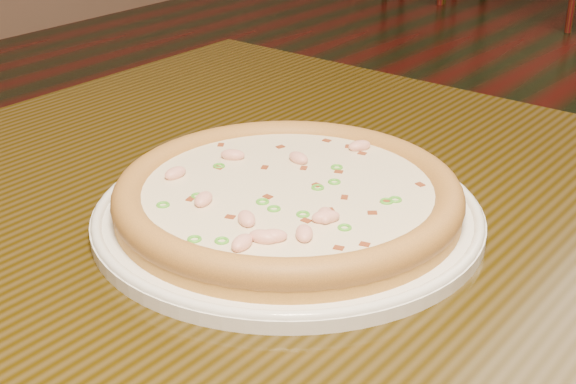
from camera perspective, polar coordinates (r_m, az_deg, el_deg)
The scene contains 3 objects.
hero_table at distance 0.77m, azimuth 9.48°, elevation -9.80°, with size 1.20×0.80×0.75m.
plate at distance 0.74m, azimuth 0.00°, elevation -1.50°, with size 0.36×0.36×0.02m.
pizza at distance 0.73m, azimuth -0.01°, elevation -0.22°, with size 0.32×0.32×0.03m.
Camera 1 is at (0.26, -1.17, 1.09)m, focal length 50.00 mm.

